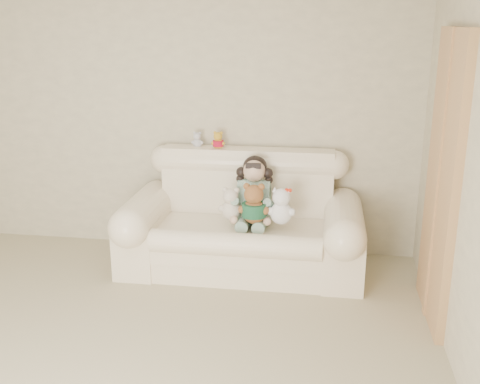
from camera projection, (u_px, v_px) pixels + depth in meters
name	position (u px, v px, depth m)	size (l,w,h in m)	color
wall_back	(177.00, 114.00, 5.35)	(4.50, 4.50, 0.00)	#ADA489
sofa	(242.00, 215.00, 5.00)	(2.10, 0.95, 1.03)	#FFF5CD
door_panel	(442.00, 181.00, 4.05)	(0.06, 0.90, 2.10)	tan
seated_child	(254.00, 190.00, 5.00)	(0.36, 0.44, 0.61)	#2B7152
brown_teddy	(254.00, 200.00, 4.77)	(0.26, 0.20, 0.41)	brown
white_cat	(281.00, 202.00, 4.77)	(0.24, 0.19, 0.38)	white
cream_teddy	(231.00, 201.00, 4.87)	(0.22, 0.17, 0.34)	beige
yellow_mini_bear	(218.00, 139.00, 5.20)	(0.13, 0.10, 0.20)	gold
grey_mini_plush	(197.00, 138.00, 5.26)	(0.12, 0.09, 0.18)	silver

